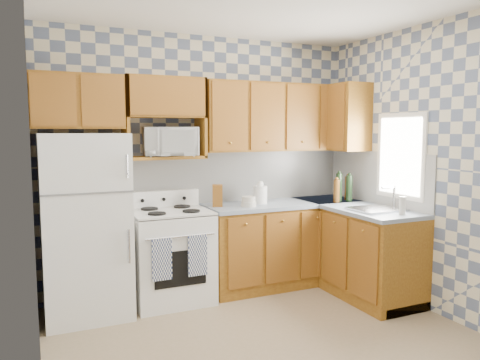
# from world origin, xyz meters

# --- Properties ---
(floor) EXTENTS (3.40, 3.40, 0.00)m
(floor) POSITION_xyz_m (0.00, 0.00, 0.00)
(floor) COLOR #847250
(floor) RESTS_ON ground
(back_wall) EXTENTS (3.40, 0.02, 2.70)m
(back_wall) POSITION_xyz_m (0.00, 1.60, 1.35)
(back_wall) COLOR slate
(back_wall) RESTS_ON ground
(right_wall) EXTENTS (0.02, 3.20, 2.70)m
(right_wall) POSITION_xyz_m (1.70, 0.00, 1.35)
(right_wall) COLOR slate
(right_wall) RESTS_ON ground
(backsplash_back) EXTENTS (2.60, 0.02, 0.56)m
(backsplash_back) POSITION_xyz_m (0.40, 1.59, 1.20)
(backsplash_back) COLOR silver
(backsplash_back) RESTS_ON back_wall
(backsplash_right) EXTENTS (0.02, 1.60, 0.56)m
(backsplash_right) POSITION_xyz_m (1.69, 0.80, 1.20)
(backsplash_right) COLOR silver
(backsplash_right) RESTS_ON right_wall
(refrigerator) EXTENTS (0.75, 0.70, 1.68)m
(refrigerator) POSITION_xyz_m (-1.27, 1.25, 0.84)
(refrigerator) COLOR white
(refrigerator) RESTS_ON floor
(stove_body) EXTENTS (0.76, 0.65, 0.90)m
(stove_body) POSITION_xyz_m (-0.47, 1.28, 0.45)
(stove_body) COLOR white
(stove_body) RESTS_ON floor
(cooktop) EXTENTS (0.76, 0.65, 0.02)m
(cooktop) POSITION_xyz_m (-0.47, 1.28, 0.91)
(cooktop) COLOR silver
(cooktop) RESTS_ON stove_body
(backguard) EXTENTS (0.76, 0.08, 0.17)m
(backguard) POSITION_xyz_m (-0.47, 1.55, 1.00)
(backguard) COLOR white
(backguard) RESTS_ON cooktop
(dish_towel_left) EXTENTS (0.18, 0.02, 0.39)m
(dish_towel_left) POSITION_xyz_m (-0.65, 0.93, 0.53)
(dish_towel_left) COLOR navy
(dish_towel_left) RESTS_ON stove_body
(dish_towel_right) EXTENTS (0.18, 0.02, 0.39)m
(dish_towel_right) POSITION_xyz_m (-0.31, 0.93, 0.53)
(dish_towel_right) COLOR navy
(dish_towel_right) RESTS_ON stove_body
(base_cabinets_back) EXTENTS (1.75, 0.60, 0.88)m
(base_cabinets_back) POSITION_xyz_m (0.82, 1.30, 0.44)
(base_cabinets_back) COLOR brown
(base_cabinets_back) RESTS_ON floor
(base_cabinets_right) EXTENTS (0.60, 1.60, 0.88)m
(base_cabinets_right) POSITION_xyz_m (1.40, 0.80, 0.44)
(base_cabinets_right) COLOR brown
(base_cabinets_right) RESTS_ON floor
(countertop_back) EXTENTS (1.77, 0.63, 0.04)m
(countertop_back) POSITION_xyz_m (0.82, 1.30, 0.90)
(countertop_back) COLOR gray
(countertop_back) RESTS_ON base_cabinets_back
(countertop_right) EXTENTS (0.63, 1.60, 0.04)m
(countertop_right) POSITION_xyz_m (1.40, 0.80, 0.90)
(countertop_right) COLOR gray
(countertop_right) RESTS_ON base_cabinets_right
(upper_cabinets_back) EXTENTS (1.75, 0.33, 0.74)m
(upper_cabinets_back) POSITION_xyz_m (0.82, 1.44, 1.85)
(upper_cabinets_back) COLOR brown
(upper_cabinets_back) RESTS_ON back_wall
(upper_cabinets_fridge) EXTENTS (0.82, 0.33, 0.50)m
(upper_cabinets_fridge) POSITION_xyz_m (-1.29, 1.44, 1.97)
(upper_cabinets_fridge) COLOR brown
(upper_cabinets_fridge) RESTS_ON back_wall
(upper_cabinets_right) EXTENTS (0.33, 0.70, 0.74)m
(upper_cabinets_right) POSITION_xyz_m (1.53, 1.25, 1.85)
(upper_cabinets_right) COLOR brown
(upper_cabinets_right) RESTS_ON right_wall
(microwave_shelf) EXTENTS (0.80, 0.33, 0.03)m
(microwave_shelf) POSITION_xyz_m (-0.47, 1.44, 1.44)
(microwave_shelf) COLOR brown
(microwave_shelf) RESTS_ON back_wall
(microwave) EXTENTS (0.56, 0.42, 0.29)m
(microwave) POSITION_xyz_m (-0.43, 1.39, 1.59)
(microwave) COLOR white
(microwave) RESTS_ON microwave_shelf
(sink) EXTENTS (0.48, 0.40, 0.03)m
(sink) POSITION_xyz_m (1.40, 0.45, 0.93)
(sink) COLOR #B7B7BC
(sink) RESTS_ON countertop_right
(window) EXTENTS (0.02, 0.66, 0.86)m
(window) POSITION_xyz_m (1.69, 0.45, 1.45)
(window) COLOR silver
(window) RESTS_ON right_wall
(bottle_0) EXTENTS (0.07, 0.07, 0.31)m
(bottle_0) POSITION_xyz_m (1.41, 1.09, 1.08)
(bottle_0) COLOR black
(bottle_0) RESTS_ON countertop_back
(bottle_1) EXTENTS (0.07, 0.07, 0.29)m
(bottle_1) POSITION_xyz_m (1.51, 1.04, 1.07)
(bottle_1) COLOR black
(bottle_1) RESTS_ON countertop_back
(bottle_2) EXTENTS (0.07, 0.07, 0.27)m
(bottle_2) POSITION_xyz_m (1.56, 1.13, 1.05)
(bottle_2) COLOR #5A3411
(bottle_2) RESTS_ON countertop_back
(bottle_3) EXTENTS (0.07, 0.07, 0.25)m
(bottle_3) POSITION_xyz_m (1.34, 1.04, 1.04)
(bottle_3) COLOR #5A3411
(bottle_3) RESTS_ON countertop_back
(knife_block) EXTENTS (0.13, 0.13, 0.23)m
(knife_block) POSITION_xyz_m (0.05, 1.32, 1.03)
(knife_block) COLOR brown
(knife_block) RESTS_ON countertop_back
(electric_kettle) EXTENTS (0.15, 0.15, 0.19)m
(electric_kettle) POSITION_xyz_m (0.55, 1.32, 1.01)
(electric_kettle) COLOR white
(electric_kettle) RESTS_ON countertop_back
(food_containers) EXTENTS (0.16, 0.16, 0.10)m
(food_containers) POSITION_xyz_m (0.34, 1.18, 0.97)
(food_containers) COLOR beige
(food_containers) RESTS_ON countertop_back
(soap_bottle) EXTENTS (0.06, 0.06, 0.17)m
(soap_bottle) POSITION_xyz_m (1.45, 0.16, 1.01)
(soap_bottle) COLOR beige
(soap_bottle) RESTS_ON countertop_right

